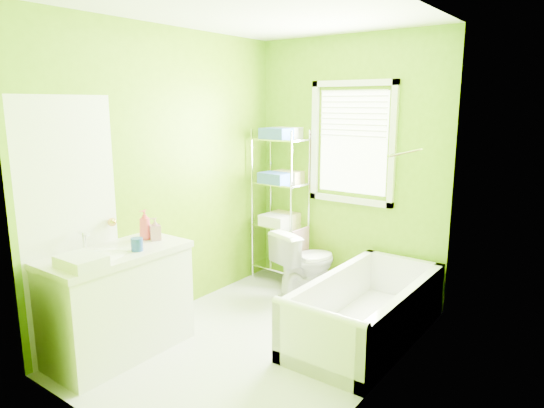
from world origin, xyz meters
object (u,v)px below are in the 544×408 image
Objects in this scene: vanity at (117,299)px; wire_shelf_unit at (282,189)px; bathtub at (365,319)px; toilet at (305,262)px.

vanity is 2.18m from wire_shelf_unit.
toilet is at bearing 150.81° from bathtub.
bathtub is 1.76m from wire_shelf_unit.
bathtub is 2.02m from vanity.
toilet is at bearing 74.50° from vanity.
vanity is 0.66× the size of wire_shelf_unit.
toilet is 0.84m from wire_shelf_unit.
vanity reaches higher than bathtub.
toilet is 0.41× the size of wire_shelf_unit.
toilet is 1.97m from vanity.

